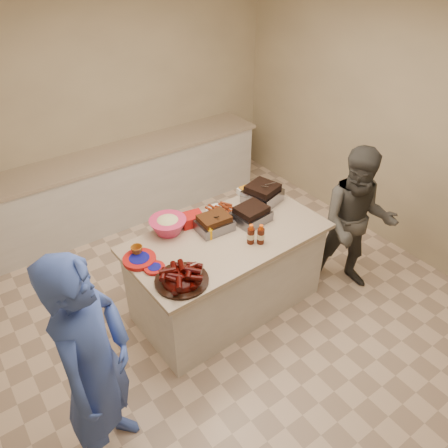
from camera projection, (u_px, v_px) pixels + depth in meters
room at (231, 313)px, 4.31m from camera, size 4.50×5.00×2.70m
back_counter at (128, 183)px, 5.51m from camera, size 3.60×0.64×0.90m
island at (227, 304)px, 4.41m from camera, size 1.85×1.02×0.86m
rib_platter at (182, 281)px, 3.42m from camera, size 0.49×0.49×0.17m
pulled_pork_tray at (214, 229)px, 3.99m from camera, size 0.33×0.26×0.10m
brisket_tray at (251, 221)px, 4.10m from camera, size 0.35×0.30×0.10m
roasting_pan at (262, 201)px, 4.39m from camera, size 0.39×0.39×0.13m
coleslaw_bowl at (169, 232)px, 3.96m from camera, size 0.35×0.35×0.23m
sausage_plate at (220, 212)px, 4.23m from camera, size 0.37×0.37×0.05m
mac_cheese_dish at (256, 194)px, 4.50m from camera, size 0.34×0.26×0.09m
bbq_bottle_a at (250, 243)px, 3.83m from camera, size 0.07×0.07×0.19m
bbq_bottle_b at (260, 243)px, 3.83m from camera, size 0.07×0.07×0.19m
mustard_bottle at (210, 239)px, 3.88m from camera, size 0.05×0.05×0.13m
sauce_bowl at (213, 232)px, 3.96m from camera, size 0.14×0.05×0.14m
plate_stack_large at (140, 261)px, 3.63m from camera, size 0.29×0.29×0.03m
plate_stack_small at (155, 269)px, 3.54m from camera, size 0.18×0.18×0.02m
plastic_cup at (138, 255)px, 3.69m from camera, size 0.10×0.10×0.10m
basket_stack at (192, 224)px, 4.06m from camera, size 0.23×0.19×0.10m
guest_blue at (116, 445)px, 3.23m from camera, size 1.72×1.75×0.43m
guest_gray at (344, 282)px, 4.68m from camera, size 1.62×1.64×0.59m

